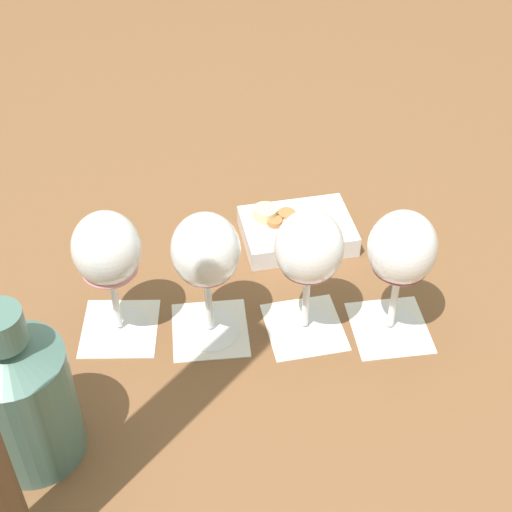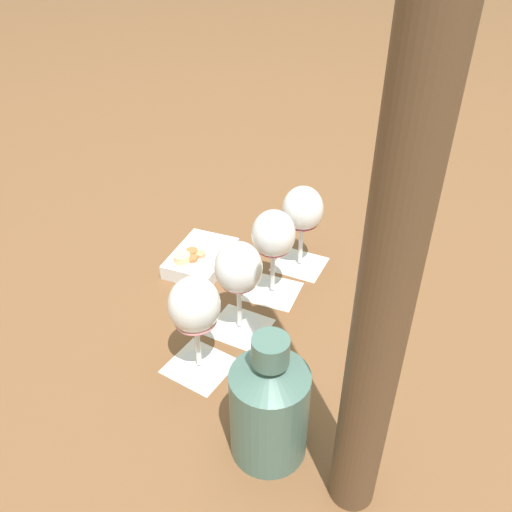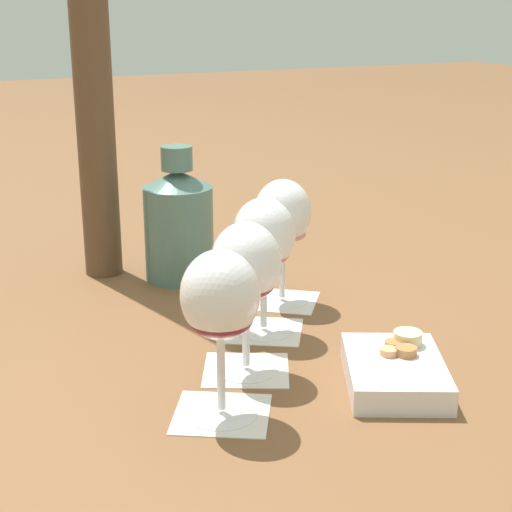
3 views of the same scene
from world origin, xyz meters
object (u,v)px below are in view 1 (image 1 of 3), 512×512
at_px(wine_glass_0, 107,255).
at_px(ceramic_vase, 21,395).
at_px(snack_dish, 296,230).
at_px(wine_glass_1, 206,256).
at_px(wine_glass_3, 401,254).
at_px(wine_glass_2, 309,254).

bearing_deg(wine_glass_0, ceramic_vase, -151.16).
bearing_deg(snack_dish, ceramic_vase, -170.38).
bearing_deg(wine_glass_1, ceramic_vase, -176.48).
xyz_separation_m(wine_glass_1, wine_glass_3, (0.18, -0.14, 0.00)).
bearing_deg(wine_glass_1, snack_dish, 16.91).
relative_size(wine_glass_1, snack_dish, 0.96).
xyz_separation_m(wine_glass_2, wine_glass_3, (0.08, -0.07, 0.00)).
relative_size(wine_glass_0, wine_glass_1, 1.00).
distance_m(wine_glass_0, wine_glass_3, 0.34).
height_order(wine_glass_2, snack_dish, wine_glass_2).
bearing_deg(ceramic_vase, wine_glass_0, 28.84).
xyz_separation_m(wine_glass_1, snack_dish, (0.20, 0.06, -0.11)).
height_order(wine_glass_0, wine_glass_3, same).
bearing_deg(wine_glass_3, wine_glass_2, 139.20).
xyz_separation_m(wine_glass_3, ceramic_vase, (-0.43, 0.13, -0.03)).
bearing_deg(wine_glass_1, wine_glass_2, -38.03).
bearing_deg(ceramic_vase, wine_glass_2, -9.54).
bearing_deg(snack_dish, wine_glass_2, -128.77).
bearing_deg(ceramic_vase, snack_dish, 9.62).
relative_size(wine_glass_2, snack_dish, 0.96).
bearing_deg(wine_glass_0, wine_glass_2, -39.80).
height_order(wine_glass_0, ceramic_vase, ceramic_vase).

